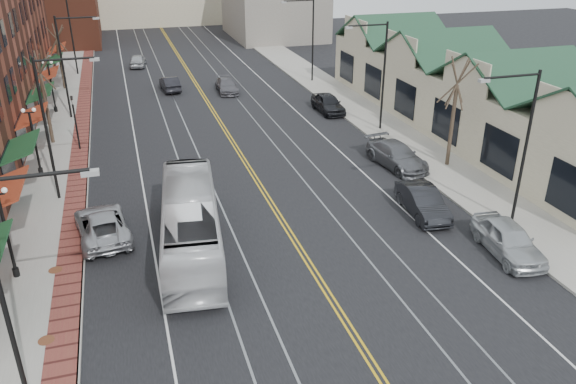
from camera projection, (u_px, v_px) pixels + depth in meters
ground at (355, 337)px, 21.37m from camera, size 160.00×160.00×0.00m
sidewalk_left at (55, 174)px, 35.50m from camera, size 4.00×120.00×0.15m
sidewalk_right at (398, 137)px, 41.84m from camera, size 4.00×120.00×0.15m
building_right at (472, 101)px, 42.49m from camera, size 8.00×36.00×4.60m
streetlight_l_0 at (13, 272)px, 16.33m from camera, size 3.33×0.25×8.00m
streetlight_l_1 at (53, 115)px, 30.19m from camera, size 3.33×0.25×8.00m
streetlight_l_2 at (67, 57)px, 44.06m from camera, size 3.33×0.25×8.00m
streetlight_l_3 at (75, 27)px, 57.92m from camera, size 3.33×0.25×8.00m
streetlight_r_0 at (521, 134)px, 27.36m from camera, size 3.33×0.25×8.00m
streetlight_r_1 at (379, 66)px, 41.23m from camera, size 3.33×0.25×8.00m
streetlight_r_2 at (309, 31)px, 55.09m from camera, size 3.33×0.25×8.00m
lamppost_l_1 at (7, 236)px, 23.99m from camera, size 0.84×0.28×4.27m
lamppost_l_2 at (35, 143)px, 34.39m from camera, size 0.84×0.28×4.27m
lamppost_l_3 at (52, 88)px, 46.52m from camera, size 0.84×0.28×4.27m
tree_left_near at (45, 97)px, 39.11m from camera, size 1.78×1.37×6.48m
tree_left_far at (59, 56)px, 53.08m from camera, size 1.66×1.28×6.02m
tree_right_mid at (454, 111)px, 35.22m from camera, size 1.90×1.46×6.93m
manhole_mid at (46, 340)px, 20.95m from camera, size 0.60×0.60×0.02m
manhole_far at (55, 270)px, 25.28m from camera, size 0.60×0.60×0.02m
traffic_signal at (75, 119)px, 38.38m from camera, size 0.18×0.15×3.80m
transit_bus at (191, 223)px, 26.47m from camera, size 3.72×10.98×3.00m
parked_suv at (102, 225)px, 27.98m from camera, size 3.00×5.41×1.43m
parked_car_a at (508, 239)px, 26.51m from camera, size 2.39×4.84×1.59m
parked_car_b at (423, 202)px, 30.29m from camera, size 2.06×4.68×1.50m
parked_car_c at (397, 155)px, 36.47m from camera, size 2.82×5.48×1.52m
parked_car_d at (328, 103)px, 47.41m from camera, size 1.89×4.58×1.55m
distant_car_left at (170, 84)px, 53.84m from camera, size 1.76×4.25×1.37m
distant_car_right at (227, 86)px, 53.32m from camera, size 1.98×4.50×1.28m
distant_car_far at (138, 61)px, 63.35m from camera, size 2.12×4.25×1.39m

